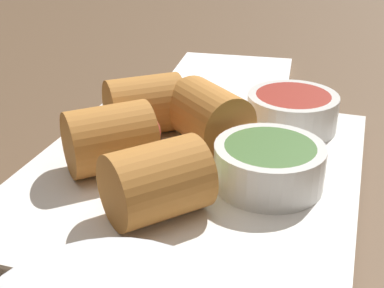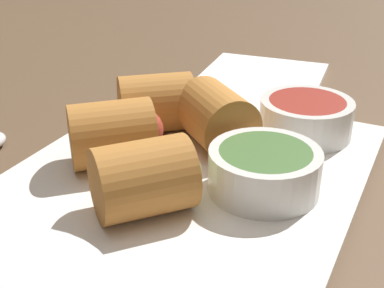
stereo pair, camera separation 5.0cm
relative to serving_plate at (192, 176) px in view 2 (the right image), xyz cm
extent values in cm
cube|color=brown|center=(-1.71, -0.92, -1.76)|extent=(180.00, 140.00, 2.00)
cube|color=white|center=(0.00, 0.00, -0.16)|extent=(26.76, 23.17, 1.20)
cube|color=white|center=(0.00, 0.00, 0.59)|extent=(27.83, 24.10, 0.30)
cylinder|color=#B77533|center=(-4.69, -5.64, 3.18)|extent=(7.61, 7.78, 4.89)
sphere|color=beige|center=(-6.13, -3.86, 3.18)|extent=(3.18, 3.18, 3.18)
cylinder|color=#B77533|center=(6.58, -0.19, 3.18)|extent=(7.77, 7.68, 4.89)
sphere|color=#6B9E47|center=(4.87, 1.34, 3.18)|extent=(3.18, 3.18, 3.18)
cylinder|color=#B77533|center=(1.95, -5.64, 3.18)|extent=(7.69, 7.77, 4.89)
sphere|color=#B23D2D|center=(0.40, -3.94, 3.18)|extent=(3.18, 3.18, 3.18)
cylinder|color=#B77533|center=(-4.23, 0.06, 3.18)|extent=(7.65, 7.78, 4.89)
sphere|color=beige|center=(-5.71, -1.69, 3.18)|extent=(3.18, 3.18, 3.18)
cylinder|color=silver|center=(0.70, 5.82, 2.26)|extent=(7.67, 7.67, 3.03)
cylinder|color=#477038|center=(0.70, 5.82, 3.50)|extent=(6.29, 6.29, 0.55)
cylinder|color=silver|center=(-9.37, 5.93, 2.26)|extent=(7.67, 7.67, 3.03)
cylinder|color=maroon|center=(-9.37, 5.93, 3.50)|extent=(6.29, 6.29, 0.55)
cube|color=white|center=(-23.52, -3.08, -0.46)|extent=(17.07, 14.96, 0.60)
camera|label=1|loc=(33.14, 10.69, 20.05)|focal=50.00mm
camera|label=2|loc=(31.26, 15.33, 20.05)|focal=50.00mm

